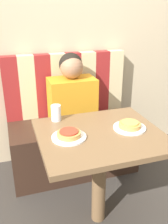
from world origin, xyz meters
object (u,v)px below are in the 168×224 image
(plate_left, at_px, (69,137))
(drinking_cup, at_px, (56,113))
(person, at_px, (72,92))
(pizza_left, at_px, (69,134))
(plate_right, at_px, (129,128))
(pizza_right, at_px, (130,124))

(plate_left, distance_m, drinking_cup, 0.29)
(plate_left, bearing_deg, drinking_cup, 93.96)
(person, distance_m, pizza_left, 0.72)
(plate_right, xyz_separation_m, pizza_right, (-0.00, 0.00, 0.02))
(plate_right, distance_m, drinking_cup, 0.53)
(drinking_cup, bearing_deg, plate_right, -32.54)
(pizza_right, height_order, drinking_cup, drinking_cup)
(person, distance_m, plate_left, 0.73)
(plate_right, relative_size, pizza_left, 1.47)
(pizza_left, bearing_deg, drinking_cup, 93.96)
(pizza_left, xyz_separation_m, pizza_right, (0.42, 0.00, 0.00))
(drinking_cup, bearing_deg, pizza_left, -86.04)
(pizza_left, xyz_separation_m, drinking_cup, (-0.02, 0.28, 0.03))
(person, relative_size, drinking_cup, 5.46)
(pizza_left, height_order, pizza_right, same)
(plate_left, bearing_deg, plate_right, 0.00)
(person, xyz_separation_m, plate_right, (0.21, -0.69, -0.06))
(plate_left, xyz_separation_m, plate_right, (0.42, 0.00, 0.00))
(pizza_right, bearing_deg, pizza_left, 180.00)
(plate_left, distance_m, pizza_right, 0.42)
(plate_right, relative_size, drinking_cup, 1.89)
(plate_left, relative_size, pizza_left, 1.47)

